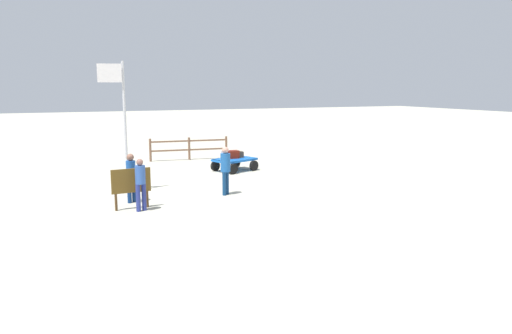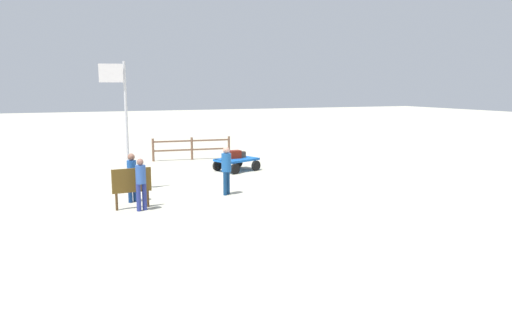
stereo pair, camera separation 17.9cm
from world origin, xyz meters
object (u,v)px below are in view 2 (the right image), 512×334
at_px(luggage_cart, 236,162).
at_px(suitcase_olive, 235,154).
at_px(suitcase_navy, 239,154).
at_px(flagpole, 123,114).
at_px(worker_lead, 226,167).
at_px(worker_supervisor, 141,181).
at_px(suitcase_maroon, 231,154).
at_px(worker_trailing, 132,174).
at_px(signboard, 132,183).

relative_size(luggage_cart, suitcase_olive, 4.08).
relative_size(suitcase_navy, flagpole, 0.14).
relative_size(worker_lead, worker_supervisor, 1.06).
xyz_separation_m(luggage_cart, suitcase_maroon, (0.17, -0.22, 0.32)).
distance_m(suitcase_maroon, flagpole, 6.28).
bearing_deg(suitcase_olive, luggage_cart, 108.69).
distance_m(luggage_cart, flagpole, 6.44).
bearing_deg(worker_lead, worker_trailing, -2.31).
height_order(worker_trailing, signboard, worker_trailing).
relative_size(worker_trailing, flagpole, 0.35).
xyz_separation_m(suitcase_maroon, worker_supervisor, (5.06, 5.91, 0.18)).
xyz_separation_m(flagpole, signboard, (0.15, 2.60, -2.00)).
bearing_deg(luggage_cart, worker_trailing, 39.75).
bearing_deg(suitcase_olive, worker_lead, 66.42).
bearing_deg(worker_lead, worker_supervisor, 19.65).
height_order(suitcase_olive, signboard, signboard).
xyz_separation_m(suitcase_navy, flagpole, (5.54, 3.03, 2.13)).
bearing_deg(signboard, suitcase_maroon, -133.62).
bearing_deg(luggage_cart, signboard, 44.33).
distance_m(suitcase_maroon, signboard, 7.67).
distance_m(worker_lead, signboard, 3.50).
bearing_deg(suitcase_navy, suitcase_olive, 40.83).
distance_m(suitcase_olive, signboard, 7.67).
height_order(suitcase_maroon, suitcase_olive, suitcase_olive).
bearing_deg(worker_lead, luggage_cart, -114.23).
distance_m(suitcase_olive, worker_supervisor, 7.78).
distance_m(suitcase_maroon, suitcase_navy, 0.41).
height_order(worker_lead, worker_trailing, worker_lead).
bearing_deg(suitcase_maroon, suitcase_navy, -168.32).
relative_size(luggage_cart, worker_lead, 1.24).
bearing_deg(signboard, worker_supervisor, 122.55).
distance_m(suitcase_maroon, worker_trailing, 6.93).
bearing_deg(luggage_cart, suitcase_maroon, -51.38).
relative_size(suitcase_navy, signboard, 0.49).
bearing_deg(worker_lead, suitcase_olive, -113.58).
bearing_deg(suitcase_olive, worker_supervisor, 47.95).
xyz_separation_m(suitcase_olive, worker_supervisor, (5.21, 5.77, 0.18)).
bearing_deg(suitcase_maroon, suitcase_olive, 137.04).
bearing_deg(suitcase_navy, suitcase_maroon, 11.68).
relative_size(worker_lead, signboard, 1.34).
distance_m(suitcase_navy, flagpole, 6.66).
relative_size(luggage_cart, signboard, 1.66).
distance_m(suitcase_maroon, worker_supervisor, 7.78).
xyz_separation_m(suitcase_maroon, suitcase_olive, (-0.15, 0.14, 0.00)).
xyz_separation_m(luggage_cart, suitcase_olive, (0.03, -0.08, 0.32)).
distance_m(luggage_cart, worker_supervisor, 7.75).
height_order(luggage_cart, flagpole, flagpole).
distance_m(worker_trailing, worker_supervisor, 1.27).
height_order(worker_trailing, flagpole, flagpole).
bearing_deg(flagpole, suitcase_olive, -151.94).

